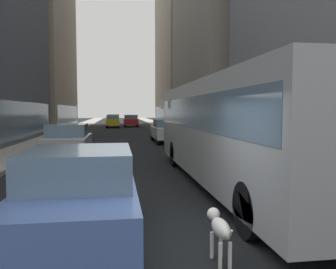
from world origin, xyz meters
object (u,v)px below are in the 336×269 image
at_px(car_grey_wagon, 114,120).
at_px(car_yellow_taxi, 113,121).
at_px(car_red_coupe, 131,121).
at_px(car_blue_hatchback, 81,196).
at_px(car_silver_sedan, 68,142).
at_px(dalmatian_dog, 219,228).
at_px(car_white_van, 167,130).
at_px(transit_bus, 233,126).

bearing_deg(car_grey_wagon, car_yellow_taxi, -90.00).
bearing_deg(car_red_coupe, car_blue_hatchback, -93.38).
bearing_deg(car_silver_sedan, dalmatian_dog, -71.54).
distance_m(car_grey_wagon, car_yellow_taxi, 7.67).
relative_size(car_white_van, car_grey_wagon, 0.99).
relative_size(car_silver_sedan, car_blue_hatchback, 1.00).
height_order(car_red_coupe, dalmatian_dog, car_red_coupe).
height_order(car_blue_hatchback, car_grey_wagon, same).
relative_size(transit_bus, car_blue_hatchback, 2.78).
bearing_deg(car_red_coupe, car_white_van, -86.02).
distance_m(car_red_coupe, dalmatian_dog, 41.61).
relative_size(car_white_van, dalmatian_dog, 4.87).
height_order(car_blue_hatchback, car_yellow_taxi, same).
relative_size(transit_bus, car_red_coupe, 2.76).
relative_size(car_grey_wagon, dalmatian_dog, 4.92).
height_order(car_blue_hatchback, car_red_coupe, same).
distance_m(car_silver_sedan, car_grey_wagon, 36.80).
relative_size(car_silver_sedan, car_grey_wagon, 0.87).
bearing_deg(car_yellow_taxi, transit_bus, -83.50).
height_order(car_blue_hatchback, dalmatian_dog, car_blue_hatchback).
height_order(transit_bus, car_red_coupe, transit_bus).
distance_m(transit_bus, car_silver_sedan, 8.27).
height_order(car_silver_sedan, car_white_van, same).
bearing_deg(car_yellow_taxi, dalmatian_dog, -87.05).
bearing_deg(car_silver_sedan, car_red_coupe, 82.56).
relative_size(car_blue_hatchback, car_yellow_taxi, 0.93).
height_order(transit_bus, car_grey_wagon, transit_bus).
xyz_separation_m(car_silver_sedan, car_blue_hatchback, (1.60, -10.06, -0.00)).
relative_size(car_grey_wagon, car_yellow_taxi, 1.06).
height_order(transit_bus, dalmatian_dog, transit_bus).
bearing_deg(car_silver_sedan, car_white_van, 53.70).
xyz_separation_m(car_white_van, car_grey_wagon, (-4.00, 29.14, -0.00)).
relative_size(car_blue_hatchback, car_red_coupe, 1.00).
bearing_deg(car_silver_sedan, car_yellow_taxi, 86.85).
bearing_deg(car_grey_wagon, car_silver_sedan, -92.49).
relative_size(car_silver_sedan, car_yellow_taxi, 0.93).
bearing_deg(car_blue_hatchback, car_silver_sedan, 99.03).
relative_size(car_silver_sedan, dalmatian_dog, 4.30).
bearing_deg(transit_bus, dalmatian_dog, -111.22).
height_order(car_silver_sedan, car_red_coupe, same).
bearing_deg(transit_bus, car_silver_sedan, 132.96).
bearing_deg(dalmatian_dog, car_white_van, 84.07).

